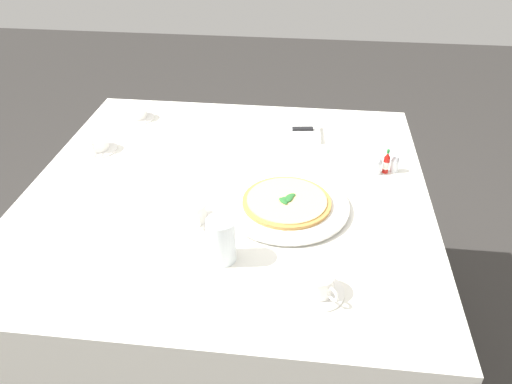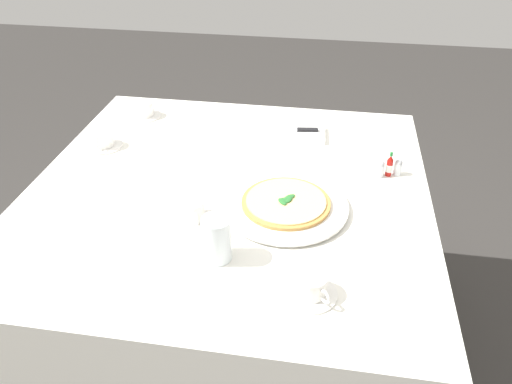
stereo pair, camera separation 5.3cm
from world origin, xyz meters
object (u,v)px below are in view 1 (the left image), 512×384
Objects in this scene: pizza_plate at (287,205)px; coffee_cup_far_right at (318,285)px; dinner_knife at (289,129)px; pizza at (287,201)px; coffee_cup_near_right at (97,143)px; napkin_folded at (289,133)px; coffee_cup_right_edge at (136,112)px; pepper_shaker at (395,164)px; salt_shaker at (377,167)px; coffee_cup_far_left at (193,213)px; water_glass_center_back at (221,243)px; hot_sauce_bottle at (386,163)px.

pizza_plate is 2.76× the size of coffee_cup_far_right.
pizza is at bearing 85.24° from dinner_knife.
coffee_cup_near_right reaches higher than pizza.
pizza_plate is 0.46m from napkin_folded.
coffee_cup_near_right is at bearing 77.63° from coffee_cup_right_edge.
coffee_cup_right_edge is (0.61, -0.53, 0.02)m from pizza_plate.
coffee_cup_near_right is 2.36× the size of pepper_shaker.
salt_shaker is 1.00× the size of pepper_shaker.
pepper_shaker is (-1.00, 0.02, -0.00)m from coffee_cup_near_right.
coffee_cup_far_right is at bearing 105.77° from pizza_plate.
coffee_cup_far_left reaches higher than pepper_shaker.
pizza_plate is at bearing 139.44° from coffee_cup_right_edge.
water_glass_center_back is at bearing 126.22° from coffee_cup_far_left.
coffee_cup_far_right is at bearing 142.00° from coffee_cup_near_right.
pizza is 0.28m from water_glass_center_back.
coffee_cup_right_edge is at bearing -50.38° from coffee_cup_far_right.
hot_sauce_bottle is at bearing -142.20° from pizza.
salt_shaker is (0.03, 0.01, -0.01)m from hot_sauce_bottle.
water_glass_center_back is (0.24, -0.09, 0.03)m from coffee_cup_far_right.
pizza is 0.46m from dinner_knife.
coffee_cup_far_right is 0.79m from napkin_folded.
coffee_cup_right_edge reaches higher than pizza.
hot_sauce_bottle is (-0.32, 0.22, 0.02)m from napkin_folded.
coffee_cup_far_left is at bearing 30.33° from hot_sauce_bottle.
coffee_cup_far_right is 1.08× the size of water_glass_center_back.
water_glass_center_back is at bearing 75.97° from napkin_folded.
coffee_cup_far_left is 0.59m from dinner_knife.
water_glass_center_back reaches higher than pizza_plate.
pepper_shaker is at bearing -143.49° from pizza.
coffee_cup_near_right is at bearing -1.99° from hot_sauce_bottle.
hot_sauce_bottle reaches higher than dinner_knife.
water_glass_center_back reaches higher than dinner_knife.
salt_shaker is at bearing 19.65° from hot_sauce_bottle.
coffee_cup_right_edge is 0.94m from salt_shaker.
pizza is 0.35m from salt_shaker.
hot_sauce_bottle is 0.03m from pepper_shaker.
coffee_cup_right_edge is at bearing -16.58° from pepper_shaker.
coffee_cup_right_edge reaches higher than salt_shaker.
water_glass_center_back reaches higher than pepper_shaker.
pizza is at bearing 36.51° from pepper_shaker.
coffee_cup_far_right is 0.26m from water_glass_center_back.
salt_shaker is at bearing 134.54° from dinner_knife.
coffee_cup_far_left is 2.31× the size of pepper_shaker.
coffee_cup_far_right is 0.58m from salt_shaker.
pepper_shaker is at bearing -134.89° from water_glass_center_back.
pizza is 0.81m from coffee_cup_right_edge.
salt_shaker is at bearing -108.18° from coffee_cup_far_right.
salt_shaker is (-0.29, 0.23, 0.02)m from napkin_folded.
napkin_folded is 4.04× the size of salt_shaker.
pepper_shaker reaches higher than dinner_knife.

